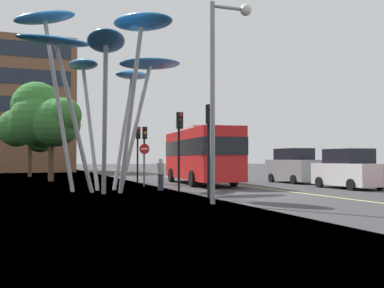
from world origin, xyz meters
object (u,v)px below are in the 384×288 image
traffic_light_kerb_far (179,134)px  street_lamp (222,73)px  traffic_light_opposite (138,142)px  pedestrian (161,174)px  leaf_sculpture (101,56)px  red_bus (200,153)px  car_parked_mid (348,170)px  car_parked_far (294,167)px  no_entry_sign (144,158)px  traffic_light_island_mid (145,142)px  traffic_light_kerb_near (209,131)px

traffic_light_kerb_far → street_lamp: size_ratio=0.53×
traffic_light_kerb_far → traffic_light_opposite: 8.98m
pedestrian → leaf_sculpture: bearing=177.5°
red_bus → pedestrian: red_bus is taller
car_parked_mid → car_parked_far: size_ratio=0.95×
traffic_light_opposite → no_entry_sign: size_ratio=1.51×
traffic_light_island_mid → car_parked_far: bearing=-14.2°
car_parked_mid → pedestrian: bearing=168.5°
car_parked_far → street_lamp: 15.76m
red_bus → street_lamp: bearing=-107.5°
red_bus → traffic_light_opposite: traffic_light_opposite is taller
leaf_sculpture → car_parked_mid: bearing=-9.4°
traffic_light_kerb_far → traffic_light_opposite: (0.04, 8.98, -0.09)m
street_lamp → pedestrian: 8.35m
traffic_light_kerb_near → car_parked_mid: bearing=17.8°
traffic_light_kerb_far → pedestrian: (-0.54, 1.40, -1.99)m
traffic_light_island_mid → car_parked_mid: 12.69m
street_lamp → pedestrian: (-0.19, 7.37, -3.92)m
red_bus → traffic_light_kerb_far: bearing=-119.3°
red_bus → car_parked_mid: size_ratio=2.42×
street_lamp → pedestrian: bearing=91.4°
red_bus → street_lamp: size_ratio=1.41×
traffic_light_opposite → no_entry_sign: 4.27m
street_lamp → traffic_light_kerb_near: bearing=79.1°
car_parked_mid → car_parked_far: car_parked_far is taller
car_parked_far → traffic_light_island_mid: bearing=165.8°
leaf_sculpture → traffic_light_opposite: size_ratio=2.82×
traffic_light_island_mid → traffic_light_opposite: size_ratio=0.98×
traffic_light_opposite → pedestrian: bearing=-94.4°
red_bus → car_parked_far: red_bus is taller
leaf_sculpture → car_parked_mid: 14.44m
red_bus → pedestrian: 6.43m
car_parked_mid → street_lamp: 11.81m
traffic_light_island_mid → traffic_light_opposite: (-0.18, 1.11, 0.04)m
street_lamp → traffic_light_kerb_far: bearing=86.6°
red_bus → car_parked_mid: red_bus is taller
no_entry_sign → traffic_light_island_mid: bearing=75.7°
leaf_sculpture → traffic_light_kerb_far: 5.52m
no_entry_sign → traffic_light_opposite: bearing=82.0°
traffic_light_kerb_near → car_parked_mid: size_ratio=0.89×
pedestrian → car_parked_mid: bearing=-11.5°
traffic_light_island_mid → street_lamp: bearing=-92.4°
leaf_sculpture → traffic_light_kerb_far: size_ratio=2.73×
car_parked_mid → car_parked_far: bearing=86.1°
traffic_light_kerb_far → car_parked_mid: bearing=-3.8°
traffic_light_kerb_near → no_entry_sign: traffic_light_kerb_near is taller
car_parked_far → traffic_light_kerb_near: bearing=-137.3°
no_entry_sign → car_parked_far: bearing=2.9°
traffic_light_kerb_near → car_parked_far: 13.48m
traffic_light_island_mid → no_entry_sign: size_ratio=1.48×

